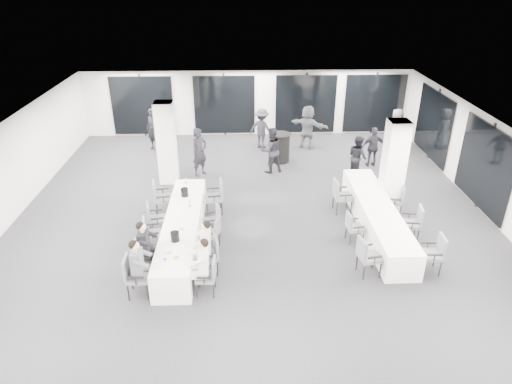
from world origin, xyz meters
TOP-DOWN VIEW (x-y plane):
  - room at (0.89, 1.11)m, footprint 14.04×16.04m
  - column_left at (-2.80, 3.20)m, footprint 0.60×0.60m
  - column_right at (4.20, 1.00)m, footprint 0.60×0.60m
  - banquet_table_main at (-1.90, -0.82)m, footprint 0.90×5.00m
  - banquet_table_side at (3.48, -0.23)m, footprint 0.90×5.00m
  - cocktail_table at (1.18, 4.86)m, footprint 0.79×0.79m
  - chair_main_left_near at (-2.74, -2.91)m, footprint 0.52×0.58m
  - chair_main_left_second at (-2.73, -2.12)m, footprint 0.47×0.52m
  - chair_main_left_mid at (-2.72, -0.99)m, footprint 0.51×0.55m
  - chair_main_left_fourth at (-2.73, -0.30)m, footprint 0.56×0.59m
  - chair_main_left_far at (-2.74, 0.89)m, footprint 0.61×0.65m
  - chair_main_right_near at (-1.07, -2.90)m, footprint 0.47×0.52m
  - chair_main_right_second at (-1.07, -2.09)m, footprint 0.57×0.60m
  - chair_main_right_mid at (-1.07, -1.07)m, footprint 0.55×0.58m
  - chair_main_right_fourth at (-1.08, -0.33)m, footprint 0.53×0.55m
  - chair_main_right_far at (-1.06, 0.91)m, footprint 0.58×0.63m
  - chair_side_left_near at (2.65, -2.32)m, footprint 0.58×0.62m
  - chair_side_left_mid at (2.66, -0.85)m, footprint 0.48×0.52m
  - chair_side_left_far at (2.64, 0.83)m, footprint 0.57×0.62m
  - chair_side_right_near at (4.32, -2.25)m, footprint 0.53×0.58m
  - chair_side_right_mid at (4.32, -0.80)m, footprint 0.57×0.61m
  - chair_side_right_far at (4.31, 0.61)m, footprint 0.56×0.59m
  - seated_guest_a at (-2.57, -2.90)m, footprint 0.50×0.38m
  - seated_guest_b at (-2.57, -2.12)m, footprint 0.50×0.38m
  - seated_guest_c at (-1.23, -2.89)m, footprint 0.50×0.38m
  - seated_guest_d at (-1.23, -2.11)m, footprint 0.50×0.38m
  - standing_guest_a at (-1.77, 3.71)m, footprint 0.91×0.91m
  - standing_guest_b at (0.76, 3.87)m, footprint 1.05×0.83m
  - standing_guest_c at (0.54, 6.32)m, footprint 1.35×1.11m
  - standing_guest_d at (4.54, 4.28)m, footprint 1.05×0.65m
  - standing_guest_e at (5.94, 6.07)m, footprint 0.85×1.04m
  - standing_guest_f at (2.39, 6.26)m, footprint 1.93×1.60m
  - standing_guest_g at (-3.81, 6.27)m, footprint 0.90×0.86m
  - standing_guest_h at (3.74, 3.33)m, footprint 0.77×0.96m
  - ice_bucket_near at (-1.93, -1.86)m, footprint 0.21×0.21m
  - ice_bucket_far at (-1.95, 0.54)m, footprint 0.21×0.21m
  - water_bottle_a at (-2.04, -2.74)m, footprint 0.08×0.08m
  - water_bottle_b at (-1.73, -0.20)m, footprint 0.07×0.07m
  - water_bottle_c at (-1.99, 1.30)m, footprint 0.06×0.06m
  - plate_a at (-2.00, -2.40)m, footprint 0.21×0.21m
  - plate_b at (-1.82, -2.60)m, footprint 0.21×0.21m
  - plate_c at (-1.83, -1.33)m, footprint 0.18×0.18m
  - wine_glass at (-1.71, -2.73)m, footprint 0.07×0.07m

SIDE VIEW (x-z plane):
  - banquet_table_main at x=-1.90m, z-range 0.00..0.75m
  - banquet_table_side at x=3.48m, z-range 0.00..0.75m
  - chair_main_right_fourth at x=-1.08m, z-range 0.06..0.92m
  - chair_side_left_mid at x=2.66m, z-range 0.06..0.92m
  - chair_main_left_mid at x=-2.72m, z-range 0.06..0.94m
  - chair_main_left_second at x=-2.73m, z-range 0.06..0.96m
  - chair_main_right_near at x=-1.07m, z-range 0.06..0.96m
  - chair_main_right_mid at x=-1.07m, z-range 0.06..0.98m
  - chair_side_right_far at x=4.31m, z-range 0.07..0.99m
  - chair_main_left_fourth at x=-2.73m, z-range 0.07..1.01m
  - chair_main_right_second at x=-1.07m, z-range 0.07..1.01m
  - cocktail_table at x=1.18m, z-range 0.01..1.11m
  - chair_side_right_mid at x=4.32m, z-range 0.07..1.06m
  - chair_side_right_near at x=4.32m, z-range 0.07..1.06m
  - chair_side_left_near at x=2.65m, z-range 0.07..1.07m
  - chair_main_left_near at x=-2.74m, z-range 0.07..1.08m
  - chair_main_right_far at x=-1.06m, z-range 0.07..1.11m
  - chair_side_left_far at x=2.64m, z-range 0.07..1.12m
  - chair_main_left_far at x=-2.74m, z-range 0.07..1.12m
  - plate_a at x=-2.00m, z-range 0.75..0.78m
  - plate_b at x=-1.82m, z-range 0.75..0.78m
  - plate_c at x=-1.83m, z-range 0.75..0.78m
  - seated_guest_a at x=-2.57m, z-range 0.09..1.53m
  - seated_guest_b at x=-2.57m, z-range 0.09..1.53m
  - seated_guest_c at x=-1.23m, z-range 0.09..1.53m
  - seated_guest_d at x=-1.23m, z-range 0.09..1.53m
  - water_bottle_c at x=-1.99m, z-range 0.75..0.95m
  - standing_guest_d at x=4.54m, z-range 0.00..1.70m
  - water_bottle_b at x=-1.73m, z-range 0.75..0.96m
  - standing_guest_h at x=3.74m, z-range 0.00..1.74m
  - ice_bucket_near at x=-1.93m, z-range 0.75..0.99m
  - water_bottle_a at x=-2.04m, z-range 0.75..0.99m
  - ice_bucket_far at x=-1.95m, z-range 0.75..0.99m
  - wine_glass at x=-1.71m, z-range 0.80..0.99m
  - standing_guest_c at x=0.54m, z-range 0.00..1.86m
  - standing_guest_e at x=5.94m, z-range 0.00..1.87m
  - standing_guest_b at x=0.76m, z-range 0.00..1.89m
  - standing_guest_g at x=-3.81m, z-range 0.00..1.93m
  - standing_guest_a at x=-1.77m, z-range 0.00..1.96m
  - standing_guest_f at x=2.39m, z-range 0.00..2.01m
  - room at x=0.89m, z-range -0.03..2.81m
  - column_left at x=-2.80m, z-range 0.00..2.80m
  - column_right at x=4.20m, z-range 0.00..2.80m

